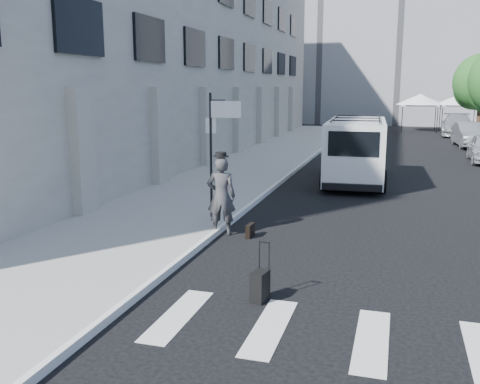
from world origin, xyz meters
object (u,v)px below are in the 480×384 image
Objects in this scene: parked_car_b at (470,135)px; businessman at (221,196)px; cargo_van at (356,150)px; suitcase at (260,286)px; parked_car_c at (457,125)px; briefcase at (250,230)px.

businessman is at bearing -114.13° from parked_car_b.
suitcase is at bearing -95.27° from cargo_van.
cargo_van is (0.62, 13.15, 1.00)m from suitcase.
parked_car_b is (6.01, 14.94, -0.50)m from cargo_van.
suitcase is at bearing -97.00° from parked_car_c.
cargo_van reaches higher than briefcase.
cargo_van is at bearing 80.49° from briefcase.
parked_car_c reaches higher than suitcase.
cargo_van reaches higher than businessman.
cargo_van is 1.42× the size of parked_car_b.
parked_car_b is 0.82× the size of parked_car_c.
briefcase is 0.09× the size of parked_car_b.
parked_car_b is (8.70, 24.09, -0.24)m from businessman.
parked_car_c reaches higher than parked_car_b.
suitcase is at bearing -107.55° from parked_car_b.
parked_car_b is at bearing 87.19° from suitcase.
cargo_van is at bearing -119.02° from businessman.
briefcase is at bearing 118.38° from suitcase.
parked_car_c is (6.63, 36.61, 0.56)m from suitcase.
suitcase is 0.18× the size of parked_car_c.
businessman is 9.54m from cargo_van.
briefcase is (0.78, 0.00, -0.86)m from businessman.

